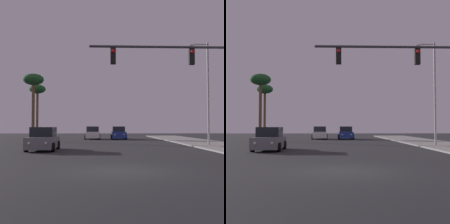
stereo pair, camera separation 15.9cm
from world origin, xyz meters
The scene contains 8 objects.
ground_plane centered at (0.00, 0.00, 0.00)m, with size 120.00×120.00×0.00m, color #28282B.
car_white centered at (-1.75, 29.23, 0.76)m, with size 2.04×4.32×1.68m.
car_blue centered at (1.69, 29.25, 0.76)m, with size 2.04×4.31×1.68m.
car_grey centered at (-4.87, 10.33, 0.76)m, with size 2.04×4.32×1.68m.
traffic_light_mast centered at (4.83, 4.93, 4.81)m, with size 9.00×0.36×6.50m.
street_lamp centered at (8.61, 14.62, 5.12)m, with size 1.74×0.24×9.00m.
palm_tree_far centered at (-10.05, 34.00, 6.81)m, with size 2.40×2.40×7.87m.
palm_tree_mid centered at (-8.53, 24.00, 6.77)m, with size 2.40×2.40×7.82m.
Camera 2 is at (-0.63, -12.35, 1.78)m, focal length 50.00 mm.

